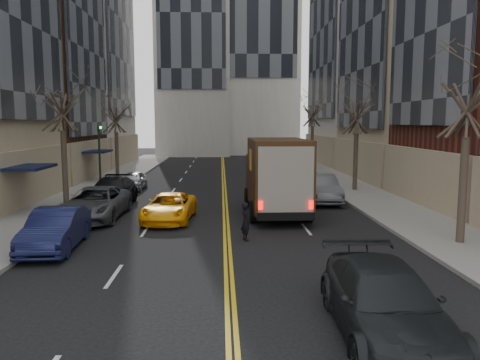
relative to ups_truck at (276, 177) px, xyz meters
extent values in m
cube|color=slate|center=(-11.55, 9.73, -1.86)|extent=(4.00, 66.00, 0.15)
cube|color=slate|center=(6.45, 9.73, -1.86)|extent=(4.00, 66.00, 0.15)
cube|color=#4C301E|center=(-18.05, 15.73, 10.06)|extent=(9.00, 12.00, 24.00)
cube|color=black|center=(-13.39, 15.73, 11.26)|extent=(0.20, 10.56, 19.20)
cube|color=black|center=(-12.55, 0.73, 0.46)|extent=(2.00, 3.00, 0.15)
cube|color=black|center=(-13.45, 0.73, -0.59)|extent=(0.20, 3.00, 2.50)
cube|color=black|center=(-12.55, 13.73, 0.46)|extent=(2.00, 3.00, 0.15)
cube|color=black|center=(-13.45, 13.73, -0.59)|extent=(0.20, 3.00, 2.50)
cube|color=tan|center=(13.45, 14.73, 12.06)|extent=(10.00, 14.00, 28.00)
cube|color=#B7B2A8|center=(14.45, 29.23, 15.06)|extent=(12.00, 15.00, 34.00)
cylinder|color=#382D23|center=(-11.35, 2.73, 0.24)|extent=(0.30, 0.30, 4.05)
cylinder|color=#382D23|center=(-11.35, 15.73, 0.06)|extent=(0.30, 0.30, 3.69)
cylinder|color=#382D23|center=(6.25, -6.27, 0.19)|extent=(0.30, 0.30, 3.96)
cylinder|color=#382D23|center=(6.25, 7.73, 0.10)|extent=(0.30, 0.30, 3.78)
cylinder|color=#382D23|center=(6.25, 22.73, 0.28)|extent=(0.30, 0.30, 4.14)
cylinder|color=black|center=(-9.95, 4.73, 0.11)|extent=(0.12, 0.12, 3.80)
imported|color=black|center=(-9.95, 4.73, 2.46)|extent=(0.15, 0.18, 0.90)
sphere|color=#0CE526|center=(-9.80, 4.63, 2.41)|extent=(0.14, 0.14, 0.14)
cube|color=black|center=(0.00, 0.00, -1.33)|extent=(2.46, 7.05, 0.33)
cube|color=black|center=(-0.02, 2.58, -0.23)|extent=(2.59, 1.88, 2.31)
cube|color=black|center=(0.00, -0.61, 0.26)|extent=(2.67, 5.40, 3.30)
cube|color=black|center=(0.02, -3.39, -1.33)|extent=(2.53, 0.21, 0.33)
cube|color=red|center=(-1.08, -3.41, -0.84)|extent=(0.20, 0.07, 0.38)
cube|color=red|center=(1.12, -3.40, -0.84)|extent=(0.20, 0.07, 0.38)
cube|color=gold|center=(-1.34, -0.56, 0.92)|extent=(0.05, 0.99, 0.99)
cube|color=gold|center=(1.34, -0.54, 0.92)|extent=(0.05, 0.99, 0.99)
cylinder|color=black|center=(-1.31, 2.30, -1.41)|extent=(0.31, 1.06, 1.05)
cylinder|color=black|center=(1.28, 2.31, -1.41)|extent=(0.31, 1.06, 1.05)
cylinder|color=black|center=(-1.28, -1.88, -1.41)|extent=(0.31, 1.06, 1.05)
cylinder|color=black|center=(1.31, -1.86, -1.41)|extent=(0.31, 1.06, 1.05)
imported|color=black|center=(0.76, -13.58, -1.16)|extent=(2.42, 5.43, 1.55)
cube|color=black|center=(0.76, -12.81, -0.53)|extent=(0.13, 0.04, 0.09)
cube|color=blue|center=(0.76, -12.84, -0.53)|extent=(0.10, 0.01, 0.06)
imported|color=#FFAD0A|center=(-5.23, -1.24, -1.29)|extent=(2.49, 4.80, 1.29)
imported|color=black|center=(-1.80, -5.09, -1.18)|extent=(0.54, 0.65, 1.52)
imported|color=#13173C|center=(-8.85, -6.13, -1.19)|extent=(1.83, 4.64, 1.50)
imported|color=#45484C|center=(-8.85, -0.71, -1.17)|extent=(2.65, 5.57, 1.54)
imported|color=black|center=(-8.85, 2.81, -1.15)|extent=(2.22, 5.46, 1.58)
imported|color=#B7BAC0|center=(-8.85, 9.26, -1.30)|extent=(1.57, 3.77, 1.28)
imported|color=#53575C|center=(3.07, 3.73, -1.13)|extent=(1.73, 4.90, 1.61)
imported|color=#9B9DA2|center=(3.27, 12.31, -1.18)|extent=(2.94, 5.61, 1.51)
imported|color=black|center=(2.55, 17.40, -1.28)|extent=(1.95, 4.59, 1.32)
camera|label=1|loc=(-2.78, -23.18, 2.71)|focal=35.00mm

